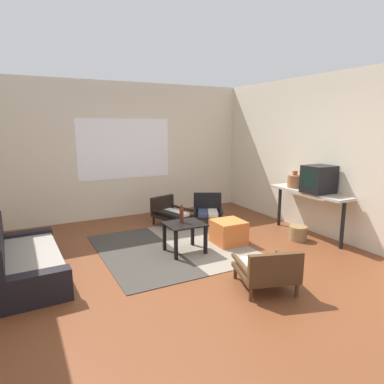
{
  "coord_description": "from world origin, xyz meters",
  "views": [
    {
      "loc": [
        -1.97,
        -3.67,
        1.88
      ],
      "look_at": [
        0.35,
        0.74,
        0.88
      ],
      "focal_mm": 31.53,
      "sensor_mm": 36.0,
      "label": 1
    }
  ],
  "objects": [
    {
      "name": "couch",
      "position": [
        -2.01,
        0.75,
        0.21
      ],
      "size": [
        0.81,
        1.78,
        0.69
      ],
      "color": "black",
      "rests_on": "ground"
    },
    {
      "name": "console_shelf",
      "position": [
        2.35,
        0.31,
        0.69
      ],
      "size": [
        0.39,
        1.51,
        0.78
      ],
      "color": "#B2AD9E",
      "rests_on": "ground"
    },
    {
      "name": "ground_plane",
      "position": [
        0.0,
        0.0,
        0.0
      ],
      "size": [
        7.8,
        7.8,
        0.0
      ],
      "primitive_type": "plane",
      "color": "brown"
    },
    {
      "name": "ottoman_orange",
      "position": [
        0.93,
        0.6,
        0.19
      ],
      "size": [
        0.49,
        0.49,
        0.38
      ],
      "primitive_type": "cube",
      "rotation": [
        0.0,
        0.0,
        -0.04
      ],
      "color": "#D1662D",
      "rests_on": "ground"
    },
    {
      "name": "armchair_corner",
      "position": [
        1.21,
        1.74,
        0.26
      ],
      "size": [
        0.73,
        0.72,
        0.57
      ],
      "color": "black",
      "rests_on": "ground"
    },
    {
      "name": "coffee_table",
      "position": [
        0.14,
        0.59,
        0.35
      ],
      "size": [
        0.56,
        0.49,
        0.45
      ],
      "color": "black",
      "rests_on": "ground"
    },
    {
      "name": "clay_vase",
      "position": [
        2.35,
        0.67,
        0.9
      ],
      "size": [
        0.24,
        0.24,
        0.3
      ],
      "color": "#935B38",
      "rests_on": "console_shelf"
    },
    {
      "name": "far_wall_with_window",
      "position": [
        0.0,
        3.06,
        1.35
      ],
      "size": [
        5.6,
        0.13,
        2.7
      ],
      "color": "beige",
      "rests_on": "ground"
    },
    {
      "name": "side_wall_right",
      "position": [
        2.66,
        0.3,
        1.35
      ],
      "size": [
        0.12,
        6.6,
        2.7
      ],
      "primitive_type": "cube",
      "color": "beige",
      "rests_on": "ground"
    },
    {
      "name": "armchair_striped_foreground",
      "position": [
        0.47,
        -0.89,
        0.25
      ],
      "size": [
        0.78,
        0.8,
        0.52
      ],
      "color": "#472D19",
      "rests_on": "ground"
    },
    {
      "name": "crt_television",
      "position": [
        2.34,
        0.14,
        1.01
      ],
      "size": [
        0.45,
        0.4,
        0.45
      ],
      "color": "black",
      "rests_on": "console_shelf"
    },
    {
      "name": "area_rug",
      "position": [
        0.06,
        0.85,
        0.01
      ],
      "size": [
        2.15,
        2.26,
        0.01
      ],
      "color": "#38332D",
      "rests_on": "ground"
    },
    {
      "name": "wicker_basket",
      "position": [
        2.05,
        0.22,
        0.12
      ],
      "size": [
        0.29,
        0.29,
        0.23
      ],
      "primitive_type": "cylinder",
      "color": "olive",
      "rests_on": "ground"
    },
    {
      "name": "glass_bottle",
      "position": [
        0.12,
        0.64,
        0.57
      ],
      "size": [
        0.06,
        0.06,
        0.27
      ],
      "color": "#5B2319",
      "rests_on": "coffee_table"
    },
    {
      "name": "armchair_by_window",
      "position": [
        0.53,
        2.02,
        0.24
      ],
      "size": [
        0.69,
        0.75,
        0.52
      ],
      "color": "black",
      "rests_on": "ground"
    }
  ]
}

